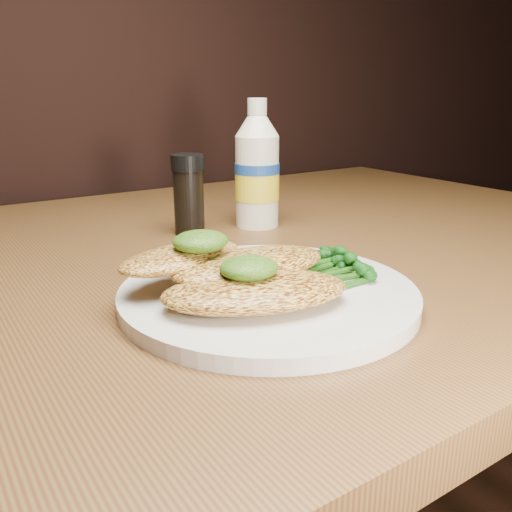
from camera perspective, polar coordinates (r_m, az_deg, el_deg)
dining_table at (r=0.86m, az=-1.49°, el=-23.27°), size 1.20×0.80×0.75m
plate at (r=0.49m, az=1.31°, el=-4.05°), size 0.27×0.27×0.01m
chicken_front at (r=0.44m, az=-0.06°, el=-3.76°), size 0.18×0.13×0.03m
chicken_mid at (r=0.48m, az=-0.62°, el=-0.94°), size 0.15×0.08×0.02m
chicken_back at (r=0.49m, az=-7.89°, el=-0.16°), size 0.13×0.08×0.02m
pesto_front at (r=0.44m, az=-0.76°, el=-1.26°), size 0.06×0.06×0.02m
pesto_back at (r=0.48m, az=-5.92°, el=1.55°), size 0.06×0.05×0.02m
broccolini_bundle at (r=0.51m, az=6.20°, el=-1.25°), size 0.16×0.13×0.02m
mayo_bottle at (r=0.74m, az=0.12°, el=9.74°), size 0.07×0.07×0.17m
pepper_grinder at (r=0.71m, az=-7.15°, el=6.45°), size 0.05×0.05×0.10m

